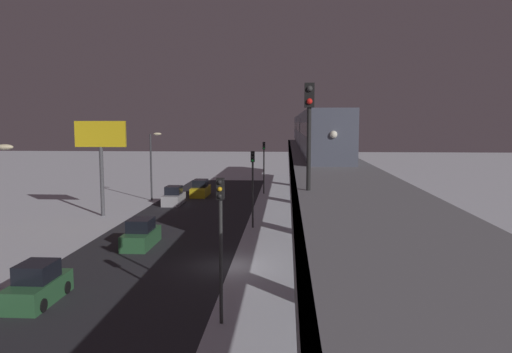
{
  "coord_description": "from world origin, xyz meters",
  "views": [
    {
      "loc": [
        -3.66,
        29.45,
        8.74
      ],
      "look_at": [
        -0.29,
        -24.44,
        2.86
      ],
      "focal_mm": 34.74,
      "sensor_mm": 36.0,
      "label": 1
    }
  ],
  "objects_px": {
    "sedan_green_2": "(141,235)",
    "commercial_billboard": "(101,143)",
    "sedan_silver": "(174,197)",
    "sedan_yellow": "(201,189)",
    "subway_train": "(311,130)",
    "traffic_light_near": "(221,229)",
    "traffic_light_mid": "(253,178)",
    "traffic_light_far": "(264,160)",
    "sedan_green": "(38,286)",
    "rail_signal": "(309,118)"
  },
  "relations": [
    {
      "from": "sedan_green",
      "to": "traffic_light_near",
      "type": "bearing_deg",
      "value": 167.76
    },
    {
      "from": "traffic_light_near",
      "to": "traffic_light_far",
      "type": "bearing_deg",
      "value": -90.0
    },
    {
      "from": "traffic_light_near",
      "to": "commercial_billboard",
      "type": "xyz_separation_m",
      "value": [
        14.47,
        -24.32,
        2.63
      ]
    },
    {
      "from": "subway_train",
      "to": "sedan_green_2",
      "type": "relative_size",
      "value": 12.68
    },
    {
      "from": "sedan_yellow",
      "to": "sedan_green_2",
      "type": "relative_size",
      "value": 1.06
    },
    {
      "from": "subway_train",
      "to": "traffic_light_near",
      "type": "bearing_deg",
      "value": 81.26
    },
    {
      "from": "sedan_yellow",
      "to": "subway_train",
      "type": "bearing_deg",
      "value": 171.56
    },
    {
      "from": "subway_train",
      "to": "sedan_green",
      "type": "distance_m",
      "value": 37.43
    },
    {
      "from": "sedan_green_2",
      "to": "commercial_billboard",
      "type": "bearing_deg",
      "value": -57.9
    },
    {
      "from": "sedan_green",
      "to": "traffic_light_mid",
      "type": "relative_size",
      "value": 0.63
    },
    {
      "from": "sedan_green",
      "to": "traffic_light_mid",
      "type": "bearing_deg",
      "value": -117.4
    },
    {
      "from": "traffic_light_far",
      "to": "commercial_billboard",
      "type": "distance_m",
      "value": 21.44
    },
    {
      "from": "subway_train",
      "to": "commercial_billboard",
      "type": "relative_size",
      "value": 6.23
    },
    {
      "from": "traffic_light_near",
      "to": "commercial_billboard",
      "type": "distance_m",
      "value": 28.43
    },
    {
      "from": "subway_train",
      "to": "sedan_silver",
      "type": "xyz_separation_m",
      "value": [
        14.78,
        4.4,
        -7.18
      ]
    },
    {
      "from": "traffic_light_near",
      "to": "sedan_green_2",
      "type": "bearing_deg",
      "value": -60.41
    },
    {
      "from": "sedan_green",
      "to": "sedan_silver",
      "type": "height_order",
      "value": "same"
    },
    {
      "from": "sedan_silver",
      "to": "traffic_light_far",
      "type": "xyz_separation_m",
      "value": [
        -9.3,
        -8.67,
        3.4
      ]
    },
    {
      "from": "subway_train",
      "to": "traffic_light_far",
      "type": "distance_m",
      "value": 7.91
    },
    {
      "from": "rail_signal",
      "to": "traffic_light_far",
      "type": "distance_m",
      "value": 42.48
    },
    {
      "from": "sedan_silver",
      "to": "traffic_light_near",
      "type": "bearing_deg",
      "value": 106.57
    },
    {
      "from": "rail_signal",
      "to": "traffic_light_far",
      "type": "xyz_separation_m",
      "value": [
        3.63,
        -42.05,
        -4.73
      ]
    },
    {
      "from": "sedan_green_2",
      "to": "subway_train",
      "type": "bearing_deg",
      "value": -120.05
    },
    {
      "from": "traffic_light_mid",
      "to": "sedan_silver",
      "type": "bearing_deg",
      "value": -50.53
    },
    {
      "from": "sedan_silver",
      "to": "commercial_billboard",
      "type": "xyz_separation_m",
      "value": [
        5.17,
        6.93,
        6.03
      ]
    },
    {
      "from": "sedan_green",
      "to": "commercial_billboard",
      "type": "height_order",
      "value": "commercial_billboard"
    },
    {
      "from": "traffic_light_far",
      "to": "commercial_billboard",
      "type": "bearing_deg",
      "value": 47.14
    },
    {
      "from": "subway_train",
      "to": "rail_signal",
      "type": "relative_size",
      "value": 13.87
    },
    {
      "from": "sedan_silver",
      "to": "rail_signal",
      "type": "bearing_deg",
      "value": 111.17
    },
    {
      "from": "sedan_green",
      "to": "traffic_light_far",
      "type": "bearing_deg",
      "value": -103.79
    },
    {
      "from": "sedan_green",
      "to": "sedan_green_2",
      "type": "height_order",
      "value": "same"
    },
    {
      "from": "traffic_light_near",
      "to": "traffic_light_mid",
      "type": "distance_m",
      "value": 19.96
    },
    {
      "from": "rail_signal",
      "to": "subway_train",
      "type": "bearing_deg",
      "value": -92.8
    },
    {
      "from": "sedan_yellow",
      "to": "commercial_billboard",
      "type": "distance_m",
      "value": 16.14
    },
    {
      "from": "commercial_billboard",
      "to": "traffic_light_near",
      "type": "bearing_deg",
      "value": 120.75
    },
    {
      "from": "sedan_yellow",
      "to": "sedan_green_2",
      "type": "height_order",
      "value": "same"
    },
    {
      "from": "rail_signal",
      "to": "traffic_light_near",
      "type": "bearing_deg",
      "value": -30.47
    },
    {
      "from": "traffic_light_near",
      "to": "traffic_light_mid",
      "type": "height_order",
      "value": "same"
    },
    {
      "from": "sedan_silver",
      "to": "traffic_light_mid",
      "type": "xyz_separation_m",
      "value": [
        -9.3,
        11.29,
        3.4
      ]
    },
    {
      "from": "sedan_yellow",
      "to": "traffic_light_near",
      "type": "distance_m",
      "value": 38.47
    },
    {
      "from": "sedan_green_2",
      "to": "sedan_silver",
      "type": "height_order",
      "value": "same"
    },
    {
      "from": "rail_signal",
      "to": "sedan_green_2",
      "type": "relative_size",
      "value": 0.91
    },
    {
      "from": "sedan_green_2",
      "to": "commercial_billboard",
      "type": "relative_size",
      "value": 0.49
    },
    {
      "from": "sedan_yellow",
      "to": "traffic_light_far",
      "type": "relative_size",
      "value": 0.73
    },
    {
      "from": "traffic_light_near",
      "to": "commercial_billboard",
      "type": "bearing_deg",
      "value": -59.25
    },
    {
      "from": "subway_train",
      "to": "sedan_green",
      "type": "bearing_deg",
      "value": 66.27
    },
    {
      "from": "rail_signal",
      "to": "sedan_silver",
      "type": "bearing_deg",
      "value": -68.83
    },
    {
      "from": "traffic_light_near",
      "to": "subway_train",
      "type": "bearing_deg",
      "value": -98.74
    },
    {
      "from": "subway_train",
      "to": "sedan_silver",
      "type": "distance_m",
      "value": 17.01
    },
    {
      "from": "sedan_silver",
      "to": "sedan_green",
      "type": "bearing_deg",
      "value": 90.0
    }
  ]
}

